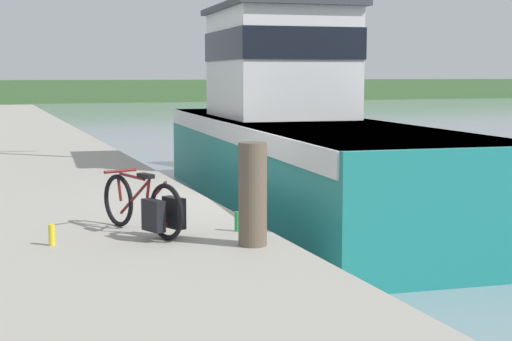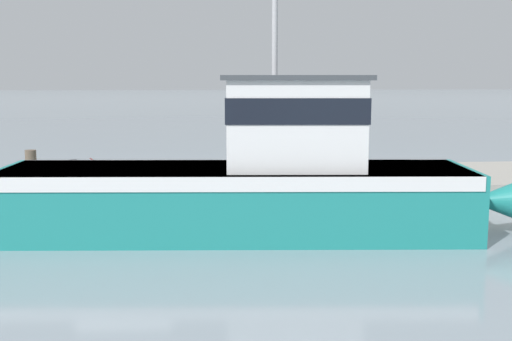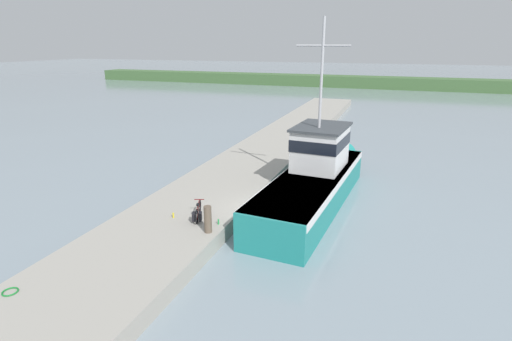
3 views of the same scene
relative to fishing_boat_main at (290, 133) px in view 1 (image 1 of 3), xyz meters
The scene contains 8 objects.
ground_plane 4.14m from the fishing_boat_main, 110.77° to the right, with size 320.00×320.00×0.00m, color #84939E.
dock_pier 6.40m from the fishing_boat_main, 144.87° to the right, with size 5.12×80.00×0.72m, color #A39E93.
far_shoreline 66.32m from the fishing_boat_main, 64.43° to the left, with size 180.00×5.00×2.07m, color #426638.
fishing_boat_main is the anchor object (origin of this frame).
bicycle_touring 6.85m from the fishing_boat_main, 126.02° to the right, with size 0.79×1.61×0.72m.
mooring_post 7.16m from the fishing_boat_main, 115.33° to the right, with size 0.31×0.31×1.14m, color brown.
water_bottle_on_curb 7.73m from the fishing_boat_main, 131.91° to the right, with size 0.07×0.07×0.23m, color yellow.
water_bottle_by_bike 6.43m from the fishing_boat_main, 117.71° to the right, with size 0.07×0.07×0.24m, color green.
Camera 1 is at (-4.49, -10.83, 2.59)m, focal length 55.00 mm.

